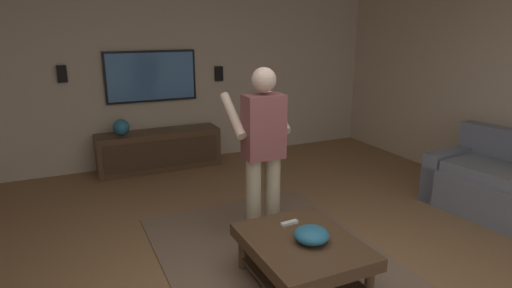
# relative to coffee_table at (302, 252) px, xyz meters

# --- Properties ---
(wall_back_tv) EXTENTS (0.10, 6.93, 2.89)m
(wall_back_tv) POSITION_rel_coffee_table_xyz_m (3.67, 0.16, 1.15)
(wall_back_tv) COLOR #C6B299
(wall_back_tv) RESTS_ON ground
(area_rug) EXTENTS (3.04, 1.89, 0.01)m
(area_rug) POSITION_rel_coffee_table_xyz_m (0.20, 0.00, -0.29)
(area_rug) COLOR #7A604C
(area_rug) RESTS_ON ground
(coffee_table) EXTENTS (1.00, 0.80, 0.40)m
(coffee_table) POSITION_rel_coffee_table_xyz_m (0.00, 0.00, 0.00)
(coffee_table) COLOR #513823
(coffee_table) RESTS_ON ground
(media_console) EXTENTS (0.45, 1.70, 0.55)m
(media_console) POSITION_rel_coffee_table_xyz_m (3.33, 0.36, -0.02)
(media_console) COLOR #513823
(media_console) RESTS_ON ground
(tv) EXTENTS (0.05, 1.27, 0.72)m
(tv) POSITION_rel_coffee_table_xyz_m (3.57, 0.36, 1.00)
(tv) COLOR black
(person_standing) EXTENTS (0.53, 0.53, 1.64)m
(person_standing) POSITION_rel_coffee_table_xyz_m (0.83, -0.06, 0.64)
(person_standing) COLOR #C6B793
(person_standing) RESTS_ON ground
(bowl) EXTENTS (0.27, 0.27, 0.12)m
(bowl) POSITION_rel_coffee_table_xyz_m (-0.06, -0.04, 0.17)
(bowl) COLOR teal
(bowl) RESTS_ON coffee_table
(remote_white) EXTENTS (0.05, 0.15, 0.02)m
(remote_white) POSITION_rel_coffee_table_xyz_m (0.27, -0.04, 0.12)
(remote_white) COLOR white
(remote_white) RESTS_ON coffee_table
(vase_round) EXTENTS (0.22, 0.22, 0.22)m
(vase_round) POSITION_rel_coffee_table_xyz_m (3.32, 0.85, 0.36)
(vase_round) COLOR teal
(vase_round) RESTS_ON media_console
(wall_speaker_left) EXTENTS (0.06, 0.12, 0.22)m
(wall_speaker_left) POSITION_rel_coffee_table_xyz_m (3.59, -0.66, 0.99)
(wall_speaker_left) COLOR black
(wall_speaker_right) EXTENTS (0.06, 0.12, 0.22)m
(wall_speaker_right) POSITION_rel_coffee_table_xyz_m (3.59, 1.50, 1.08)
(wall_speaker_right) COLOR black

